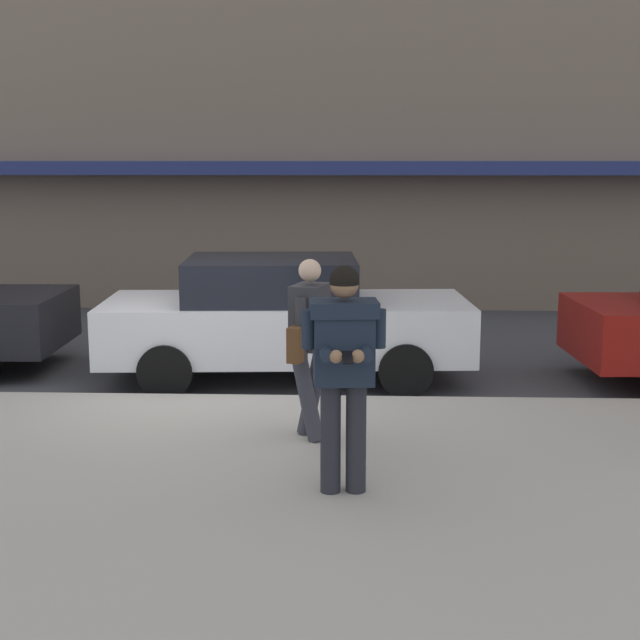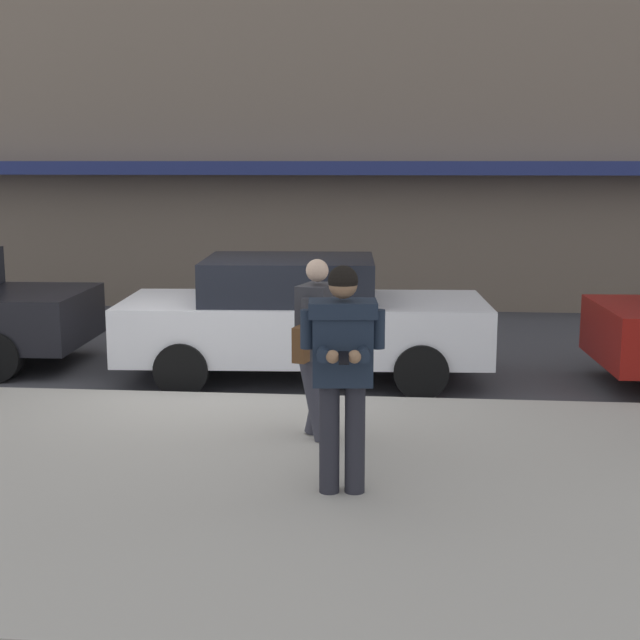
{
  "view_description": "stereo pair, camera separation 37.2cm",
  "coord_description": "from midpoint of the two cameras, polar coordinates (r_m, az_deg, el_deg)",
  "views": [
    {
      "loc": [
        1.73,
        -9.83,
        2.72
      ],
      "look_at": [
        1.45,
        -2.97,
        1.49
      ],
      "focal_mm": 50.0,
      "sensor_mm": 36.0,
      "label": 1
    },
    {
      "loc": [
        2.1,
        -9.81,
        2.72
      ],
      "look_at": [
        1.45,
        -2.97,
        1.49
      ],
      "focal_mm": 50.0,
      "sensor_mm": 36.0,
      "label": 2
    }
  ],
  "objects": [
    {
      "name": "ground_plane",
      "position": [
        10.37,
        -5.44,
        -5.11
      ],
      "size": [
        80.0,
        80.0,
        0.0
      ],
      "primitive_type": "plane",
      "color": "#3D3D42"
    },
    {
      "name": "sidewalk",
      "position": [
        7.51,
        -1.95,
        -10.51
      ],
      "size": [
        32.0,
        5.3,
        0.14
      ],
      "primitive_type": "cube",
      "color": "#A8A399",
      "rests_on": "ground"
    },
    {
      "name": "curb_paint_line",
      "position": [
        10.28,
        0.12,
        -5.19
      ],
      "size": [
        28.0,
        0.12,
        0.01
      ],
      "primitive_type": "cube",
      "color": "silver",
      "rests_on": "ground"
    },
    {
      "name": "parked_sedan_mid",
      "position": [
        11.11,
        -0.27,
        0.14
      ],
      "size": [
        4.61,
        2.14,
        1.54
      ],
      "color": "silver",
      "rests_on": "ground"
    },
    {
      "name": "man_texting_on_phone",
      "position": [
        6.84,
        3.01,
        -2.25
      ],
      "size": [
        0.65,
        0.61,
        1.81
      ],
      "color": "#23232B",
      "rests_on": "sidewalk"
    },
    {
      "name": "pedestrian_with_bag",
      "position": [
        8.25,
        1.05,
        -1.14
      ],
      "size": [
        0.4,
        0.71,
        1.7
      ],
      "color": "#33333D",
      "rests_on": "sidewalk"
    }
  ]
}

